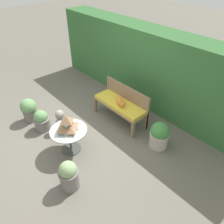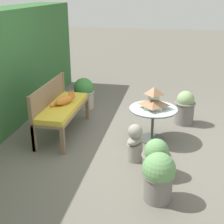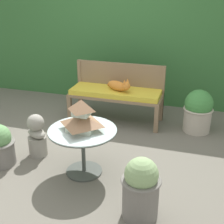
% 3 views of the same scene
% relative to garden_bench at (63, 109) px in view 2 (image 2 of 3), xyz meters
% --- Properties ---
extents(ground, '(30.00, 30.00, 0.00)m').
position_rel_garden_bench_xyz_m(ground, '(-0.22, -1.05, -0.44)').
color(ground, '#666056').
extents(garden_bench, '(1.41, 0.51, 0.51)m').
position_rel_garden_bench_xyz_m(garden_bench, '(0.00, 0.00, 0.00)').
color(garden_bench, '#7F664C').
rests_on(garden_bench, ground).
extents(bench_backrest, '(1.41, 0.06, 0.87)m').
position_rel_garden_bench_xyz_m(bench_backrest, '(0.00, 0.23, 0.19)').
color(bench_backrest, '#7F664C').
rests_on(bench_backrest, ground).
extents(cat, '(0.42, 0.33, 0.21)m').
position_rel_garden_bench_xyz_m(cat, '(0.06, -0.03, 0.15)').
color(cat, orange).
rests_on(cat, garden_bench).
extents(patio_table, '(0.75, 0.75, 0.54)m').
position_rel_garden_bench_xyz_m(patio_table, '(0.06, -1.48, -0.01)').
color(patio_table, '#424742').
rests_on(patio_table, ground).
extents(pagoda_birdhouse, '(0.37, 0.37, 0.35)m').
position_rel_garden_bench_xyz_m(pagoda_birdhouse, '(0.06, -1.48, 0.25)').
color(pagoda_birdhouse, '#B2BCA8').
rests_on(pagoda_birdhouse, patio_table).
extents(garden_bust, '(0.34, 0.29, 0.55)m').
position_rel_garden_bench_xyz_m(garden_bust, '(-0.64, -1.28, -0.17)').
color(garden_bust, gray).
rests_on(garden_bust, ground).
extents(potted_plant_bench_right, '(0.42, 0.42, 0.62)m').
position_rel_garden_bench_xyz_m(potted_plant_bench_right, '(1.23, -0.00, -0.12)').
color(potted_plant_bench_right, '#ADA393').
rests_on(potted_plant_bench_right, ground).
extents(potted_plant_path_edge, '(0.38, 0.38, 0.59)m').
position_rel_garden_bench_xyz_m(potted_plant_path_edge, '(-1.48, -1.66, -0.12)').
color(potted_plant_path_edge, slate).
rests_on(potted_plant_path_edge, ground).
extents(potted_plant_bench_left, '(0.37, 0.37, 0.61)m').
position_rel_garden_bench_xyz_m(potted_plant_bench_left, '(0.82, -1.99, -0.13)').
color(potted_plant_bench_left, slate).
rests_on(potted_plant_bench_left, ground).
extents(potted_plant_table_far, '(0.39, 0.39, 0.51)m').
position_rel_garden_bench_xyz_m(potted_plant_table_far, '(-0.96, -1.60, -0.19)').
color(potted_plant_table_far, slate).
rests_on(potted_plant_table_far, ground).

